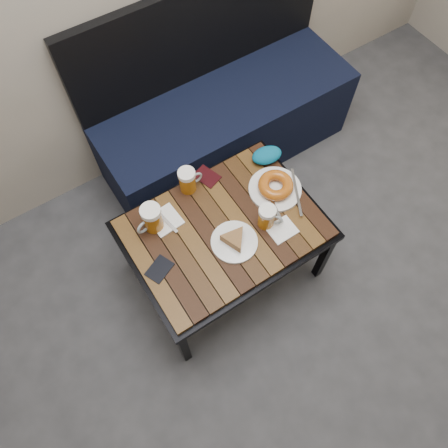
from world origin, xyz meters
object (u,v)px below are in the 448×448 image
bench (224,119)px  beer_mug_centre (188,180)px  beer_mug_left (152,218)px  beer_mug_right (267,217)px  passport_navy (159,269)px  cafe_table (224,232)px  knit_pouch (267,155)px  plate_bagel (275,187)px  passport_burgundy (207,176)px  plate_pie (234,240)px

bench → beer_mug_centre: bearing=-138.0°
bench → beer_mug_left: size_ratio=10.08×
beer_mug_left → beer_mug_right: bearing=136.5°
beer_mug_centre → passport_navy: 0.41m
cafe_table → beer_mug_centre: (-0.02, 0.25, 0.11)m
cafe_table → knit_pouch: knit_pouch is taller
plate_bagel → passport_burgundy: 0.32m
bench → passport_burgundy: (-0.35, -0.39, 0.20)m
plate_bagel → passport_navy: (-0.62, -0.05, -0.02)m
plate_bagel → knit_pouch: bearing=67.3°
bench → beer_mug_right: size_ratio=11.92×
plate_bagel → bench: bearing=78.4°
plate_bagel → passport_burgundy: size_ratio=2.66×
passport_navy → bench: bearing=108.2°
cafe_table → beer_mug_right: bearing=-27.5°
beer_mug_left → passport_burgundy: beer_mug_left is taller
cafe_table → knit_pouch: (0.36, 0.19, 0.08)m
bench → beer_mug_left: (-0.67, -0.49, 0.27)m
plate_pie → passport_navy: (-0.32, 0.07, -0.02)m
bench → beer_mug_right: bench is taller
beer_mug_right → beer_mug_left: bearing=-166.7°
beer_mug_centre → plate_bagel: beer_mug_centre is taller
beer_mug_centre → beer_mug_right: (0.19, -0.34, -0.00)m
beer_mug_right → passport_navy: bearing=-142.8°
beer_mug_right → plate_pie: size_ratio=0.59×
plate_bagel → knit_pouch: size_ratio=2.09×
beer_mug_centre → plate_pie: size_ratio=0.63×
bench → plate_pie: size_ratio=7.08×
bench → passport_navy: 1.03m
beer_mug_right → plate_bagel: beer_mug_right is taller
bench → beer_mug_left: bench is taller
bench → plate_pie: (-0.42, -0.74, 0.22)m
beer_mug_right → knit_pouch: size_ratio=0.82×
beer_mug_left → beer_mug_centre: beer_mug_left is taller
knit_pouch → plate_bagel: bearing=-112.7°
passport_navy → knit_pouch: bearing=83.4°
cafe_table → passport_navy: passport_navy is taller
beer_mug_left → beer_mug_right: 0.48m
cafe_table → beer_mug_left: beer_mug_left is taller
bench → plate_pie: bench is taller
beer_mug_centre → plate_pie: bearing=-84.8°
plate_pie → plate_bagel: bearing=21.6°
beer_mug_centre → passport_burgundy: beer_mug_centre is taller
beer_mug_centre → passport_navy: size_ratio=1.15×
plate_bagel → passport_navy: 0.62m
plate_bagel → beer_mug_right: bearing=-138.7°
bench → plate_bagel: bench is taller
cafe_table → beer_mug_left: 0.32m
plate_pie → bench: bearing=60.1°
bench → passport_burgundy: size_ratio=12.47×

